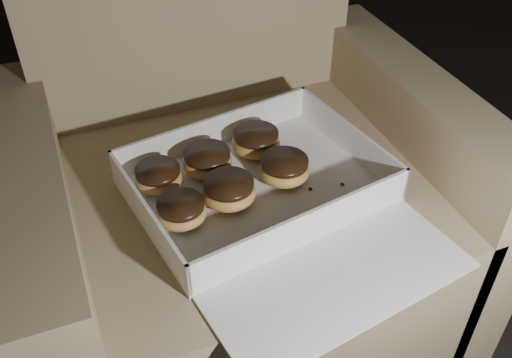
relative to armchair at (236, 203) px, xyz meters
The scene contains 12 objects.
floor 0.60m from the armchair, 15.91° to the right, with size 4.50×4.50×0.00m, color black.
armchair is the anchor object (origin of this frame).
bakery_box 0.19m from the armchair, 84.22° to the right, with size 0.48×0.54×0.07m.
donut_a 0.21m from the armchair, 166.05° to the right, with size 0.08×0.08×0.04m.
donut_b 0.15m from the armchair, ahead, with size 0.09×0.09×0.04m.
donut_c 0.16m from the armchair, 154.99° to the right, with size 0.09×0.09×0.04m.
donut_d 0.24m from the armchair, 135.73° to the right, with size 0.08×0.08×0.04m.
donut_e 0.18m from the armchair, 59.58° to the right, with size 0.09×0.09×0.04m.
donut_f 0.19m from the armchair, 113.41° to the right, with size 0.09×0.09×0.05m.
crumb_a 0.24m from the armchair, 45.70° to the right, with size 0.01×0.01×0.00m, color black.
crumb_b 0.21m from the armchair, 57.62° to the right, with size 0.01×0.01×0.00m, color black.
crumb_c 0.28m from the armchair, 114.97° to the right, with size 0.01×0.01×0.00m, color black.
Camera 1 is at (-0.79, -0.65, 1.04)m, focal length 40.00 mm.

